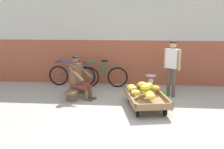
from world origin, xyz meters
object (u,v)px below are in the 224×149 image
weighing_scale (151,80)px  banana_cart (146,99)px  plastic_crate (150,91)px  low_bench (76,90)px  bicycle_near_left (74,75)px  vendor_seated (79,77)px  shopping_bag (163,96)px  bicycle_far_left (101,76)px  customer_adult (172,62)px

weighing_scale → banana_cart: bearing=-99.7°
plastic_crate → low_bench: bearing=-172.5°
bicycle_near_left → vendor_seated: bearing=-69.9°
bicycle_near_left → shopping_bag: (2.68, -1.18, -0.23)m
plastic_crate → bicycle_far_left: bearing=150.5°
vendor_seated → weighing_scale: 1.97m
banana_cart → low_bench: banana_cart is taller
plastic_crate → weighing_scale: bearing=-90.0°
banana_cart → bicycle_far_left: 2.25m
low_bench → customer_adult: customer_adult is taller
weighing_scale → bicycle_far_left: bicycle_far_left is taller
bicycle_far_left → shopping_bag: size_ratio=6.92×
plastic_crate → weighing_scale: 0.30m
low_bench → weighing_scale: (2.03, 0.27, 0.25)m
low_bench → vendor_seated: size_ratio=0.99×
customer_adult → shopping_bag: 0.94m
low_bench → vendor_seated: vendor_seated is taller
banana_cart → bicycle_far_left: size_ratio=0.95×
vendor_seated → shopping_bag: size_ratio=4.75×
weighing_scale → customer_adult: (0.56, 0.04, 0.50)m
weighing_scale → bicycle_near_left: bicycle_near_left is taller
weighing_scale → shopping_bag: bearing=-47.0°
vendor_seated → weighing_scale: size_ratio=3.80×
low_bench → plastic_crate: bearing=7.5°
banana_cart → bicycle_near_left: bearing=140.3°
plastic_crate → weighing_scale: size_ratio=1.20×
low_bench → bicycle_far_left: (0.54, 1.11, 0.15)m
banana_cart → low_bench: 1.99m
low_bench → bicycle_near_left: bearing=107.1°
bicycle_far_left → shopping_bag: bearing=-33.1°
bicycle_far_left → shopping_bag: bicycle_far_left is taller
customer_adult → weighing_scale: bearing=-176.3°
shopping_bag → customer_adult: bearing=54.8°
vendor_seated → weighing_scale: bearing=8.8°
weighing_scale → shopping_bag: size_ratio=1.25×
shopping_bag → low_bench: bearing=178.5°
banana_cart → low_bench: size_ratio=1.39×
low_bench → plastic_crate: size_ratio=3.15×
bicycle_far_left → vendor_seated: bearing=-112.0°
banana_cart → shopping_bag: bearing=54.1°
banana_cart → weighing_scale: size_ratio=5.25×
low_bench → bicycle_near_left: size_ratio=0.68×
shopping_bag → plastic_crate: bearing=132.9°
weighing_scale → customer_adult: customer_adult is taller
low_bench → vendor_seated: (0.08, -0.04, 0.37)m
plastic_crate → shopping_bag: size_ratio=1.50×
bicycle_near_left → weighing_scale: bearing=-19.8°
vendor_seated → plastic_crate: bearing=8.9°
banana_cart → low_bench: (-1.86, 0.71, -0.04)m
plastic_crate → customer_adult: size_ratio=0.24×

